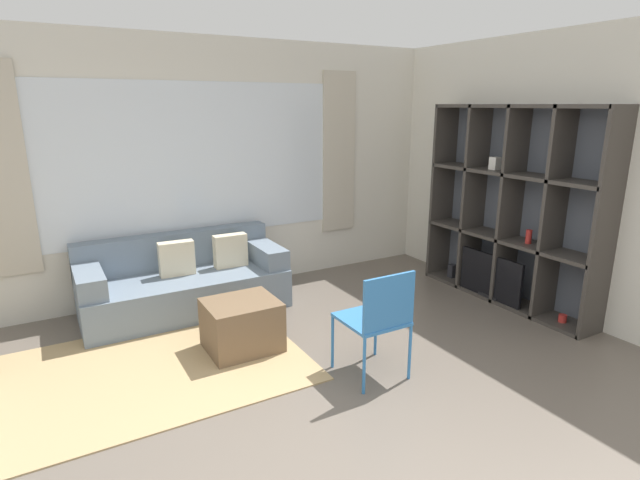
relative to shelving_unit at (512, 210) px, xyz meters
The scene contains 8 objects.
ground_plane 3.23m from the shelving_unit, 152.11° to the right, with size 16.00×16.00×0.00m, color #665B51.
wall_back 3.32m from the shelving_unit, 145.55° to the left, with size 6.93×0.11×2.70m.
wall_right 0.46m from the shelving_unit, 47.32° to the left, with size 0.07×4.47×2.70m, color silver.
area_rug 4.01m from the shelving_unit, behind, with size 2.89×1.67×0.01m, color tan.
shelving_unit is the anchor object (origin of this frame).
couch_main 3.42m from the shelving_unit, 155.09° to the left, with size 1.97×0.83×0.75m.
ottoman 2.96m from the shelving_unit, behind, with size 0.59×0.51×0.44m.
folding_chair 2.27m from the shelving_unit, 163.57° to the right, with size 0.44×0.46×0.86m.
Camera 1 is at (-1.47, -1.93, 2.02)m, focal length 28.00 mm.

